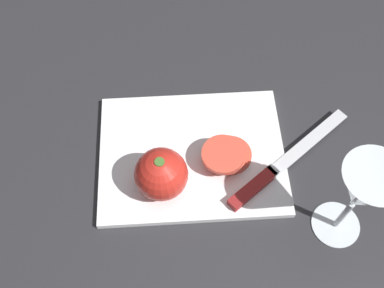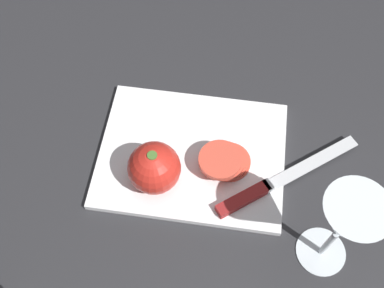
# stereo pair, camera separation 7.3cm
# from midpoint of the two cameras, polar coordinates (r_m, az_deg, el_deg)

# --- Properties ---
(ground_plane) EXTENTS (3.00, 3.00, 0.00)m
(ground_plane) POSITION_cam_midpoint_polar(r_m,az_deg,el_deg) (0.78, 3.42, -0.35)
(ground_plane) COLOR #28282B
(cutting_board) EXTENTS (0.31, 0.24, 0.01)m
(cutting_board) POSITION_cam_midpoint_polar(r_m,az_deg,el_deg) (0.76, -2.73, -1.58)
(cutting_board) COLOR white
(cutting_board) RESTS_ON ground_plane
(wine_glass) EXTENTS (0.09, 0.09, 0.18)m
(wine_glass) POSITION_cam_midpoint_polar(r_m,az_deg,el_deg) (0.63, 17.71, -6.22)
(wine_glass) COLOR silver
(wine_glass) RESTS_ON ground_plane
(whole_tomato) EXTENTS (0.08, 0.08, 0.08)m
(whole_tomato) POSITION_cam_midpoint_polar(r_m,az_deg,el_deg) (0.69, -6.94, -4.11)
(whole_tomato) COLOR red
(whole_tomato) RESTS_ON cutting_board
(knife) EXTENTS (0.23, 0.18, 0.01)m
(knife) POSITION_cam_midpoint_polar(r_m,az_deg,el_deg) (0.73, 6.65, -4.42)
(knife) COLOR silver
(knife) RESTS_ON cutting_board
(tomato_slice_stack_near) EXTENTS (0.09, 0.08, 0.03)m
(tomato_slice_stack_near) POSITION_cam_midpoint_polar(r_m,az_deg,el_deg) (0.73, 1.64, -1.62)
(tomato_slice_stack_near) COLOR #DB4C38
(tomato_slice_stack_near) RESTS_ON cutting_board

